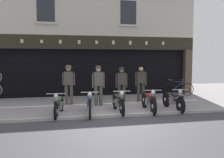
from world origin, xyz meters
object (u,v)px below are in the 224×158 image
salesman_right (122,83)px  motorcycle_center (118,102)px  leaning_bicycle (179,89)px  advert_board_near (131,64)px  motorcycle_center_right (149,100)px  advert_board_far (147,64)px  assistant_far_right (141,82)px  motorcycle_left (59,104)px  shopkeeper_center (98,84)px  motorcycle_right (173,100)px  motorcycle_center_left (90,103)px  salesman_left (69,82)px

salesman_right → motorcycle_center: bearing=78.5°
leaning_bicycle → advert_board_near: bearing=64.4°
motorcycle_center → motorcycle_center_right: bearing=-179.9°
motorcycle_center_right → advert_board_far: advert_board_far is taller
motorcycle_center → assistant_far_right: 2.81m
motorcycle_left → advert_board_far: size_ratio=2.10×
shopkeeper_center → leaning_bicycle: 5.19m
motorcycle_right → shopkeeper_center: size_ratio=1.14×
motorcycle_center_right → salesman_right: size_ratio=1.22×
motorcycle_center_left → shopkeeper_center: bearing=-103.5°
motorcycle_center_right → salesman_right: bearing=-70.6°
motorcycle_center → advert_board_near: advert_board_near is taller
motorcycle_center_left → motorcycle_right: bearing=-173.2°
advert_board_far → shopkeeper_center: bearing=-138.2°
motorcycle_left → motorcycle_center_right: motorcycle_center_right is taller
motorcycle_center_left → motorcycle_left: bearing=3.1°
shopkeeper_center → advert_board_near: advert_board_near is taller
motorcycle_center → shopkeeper_center: shopkeeper_center is taller
motorcycle_center → leaning_bicycle: bearing=-139.4°
motorcycle_right → salesman_right: salesman_right is taller
motorcycle_right → advert_board_near: advert_board_near is taller
motorcycle_center_left → assistant_far_right: (2.77, 2.27, 0.49)m
motorcycle_left → motorcycle_center_left: 1.12m
motorcycle_left → leaning_bicycle: bearing=-144.6°
motorcycle_center → shopkeeper_center: size_ratio=1.16×
salesman_left → assistant_far_right: 3.44m
assistant_far_right → leaning_bicycle: 2.95m
motorcycle_center_right → assistant_far_right: bearing=-95.3°
assistant_far_right → advert_board_far: 2.84m
motorcycle_center_right → motorcycle_center_left: bearing=6.3°
motorcycle_center → leaning_bicycle: 5.49m
salesman_left → salesman_right: (2.46, 0.05, -0.08)m
motorcycle_left → assistant_far_right: size_ratio=1.21×
motorcycle_left → assistant_far_right: assistant_far_right is taller
salesman_right → leaning_bicycle: salesman_right is taller
salesman_left → advert_board_far: bearing=-145.8°
shopkeeper_center → assistant_far_right: size_ratio=1.05×
motorcycle_center → shopkeeper_center: bearing=-69.6°
motorcycle_center_left → advert_board_near: (3.00, 4.69, 1.31)m
motorcycle_center_left → advert_board_far: bearing=-124.2°
assistant_far_right → advert_board_far: advert_board_far is taller
motorcycle_right → advert_board_near: (-0.35, 4.65, 1.32)m
motorcycle_center_right → advert_board_far: 5.14m
motorcycle_left → motorcycle_center_left: bearing=-175.2°
shopkeeper_center → leaning_bicycle: bearing=-160.7°
shopkeeper_center → assistant_far_right: 2.27m
motorcycle_left → salesman_right: bearing=-135.5°
motorcycle_center_right → shopkeeper_center: (-1.73, 1.63, 0.54)m
motorcycle_center_right → assistant_far_right: 2.36m
salesman_right → motorcycle_center_left: bearing=57.1°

